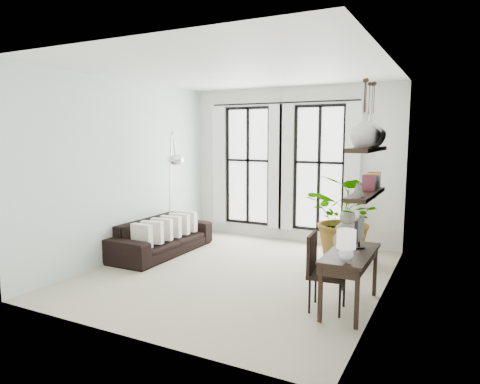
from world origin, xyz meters
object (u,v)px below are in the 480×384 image
Objects in this scene: sofa at (162,236)px; desk_chair at (321,267)px; arc_lamp at (172,163)px; buddha at (347,241)px; desk at (349,256)px; plant at (347,218)px.

sofa is 3.63m from desk_chair.
arc_lamp is at bearing 151.28° from desk_chair.
desk_chair is at bearing -109.23° from sofa.
buddha is (3.27, 0.87, 0.08)m from sofa.
desk is at bearing -75.99° from buddha.
buddha is at bearing 104.01° from desk.
desk_chair is at bearing -84.71° from plant.
plant is 2.26m from desk.
desk_chair reaches higher than buddha.
plant is 1.58× the size of buddha.
plant is 1.22× the size of desk.
desk_chair reaches higher than sofa.
sofa is 0.97× the size of arc_lamp.
desk_chair is 3.78m from arc_lamp.
desk_chair is at bearing -157.21° from desk.
arc_lamp is (-3.31, 1.42, 1.15)m from desk_chair.
desk_chair is (3.42, -1.20, 0.24)m from sofa.
desk_chair is at bearing -23.14° from arc_lamp.
arc_lamp is at bearing -168.37° from buddha.
plant is 3.36m from arc_lamp.
arc_lamp reaches higher than plant.
desk is at bearing -76.07° from plant.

